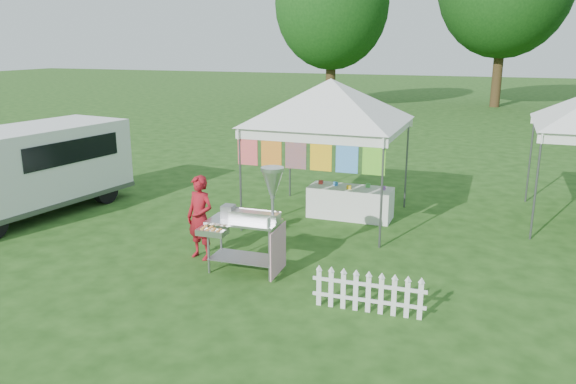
% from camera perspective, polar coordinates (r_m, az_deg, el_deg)
% --- Properties ---
extents(ground, '(120.00, 120.00, 0.00)m').
position_cam_1_polar(ground, '(9.21, -2.20, -8.83)').
color(ground, '#1C4012').
rests_on(ground, ground).
extents(canopy_main, '(4.24, 4.24, 3.45)m').
position_cam_1_polar(canopy_main, '(11.75, 4.37, 11.37)').
color(canopy_main, '#59595E').
rests_on(canopy_main, ground).
extents(tree_left, '(6.40, 6.40, 9.53)m').
position_cam_1_polar(tree_left, '(33.16, 4.50, 18.58)').
color(tree_left, '#3A2915').
rests_on(tree_left, ground).
extents(donut_cart, '(1.30, 0.93, 1.81)m').
position_cam_1_polar(donut_cart, '(9.08, -3.45, -2.02)').
color(donut_cart, gray).
rests_on(donut_cart, ground).
extents(vendor, '(0.61, 0.47, 1.50)m').
position_cam_1_polar(vendor, '(9.94, -8.92, -2.59)').
color(vendor, maroon).
rests_on(vendor, ground).
extents(cargo_van, '(2.48, 4.84, 1.92)m').
position_cam_1_polar(cargo_van, '(13.62, -24.72, 2.24)').
color(cargo_van, white).
rests_on(cargo_van, ground).
extents(picket_fence, '(1.62, 0.10, 0.56)m').
position_cam_1_polar(picket_fence, '(8.11, 8.16, -10.17)').
color(picket_fence, white).
rests_on(picket_fence, ground).
extents(display_table, '(1.80, 0.70, 0.68)m').
position_cam_1_polar(display_table, '(12.29, 6.33, -1.07)').
color(display_table, white).
rests_on(display_table, ground).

